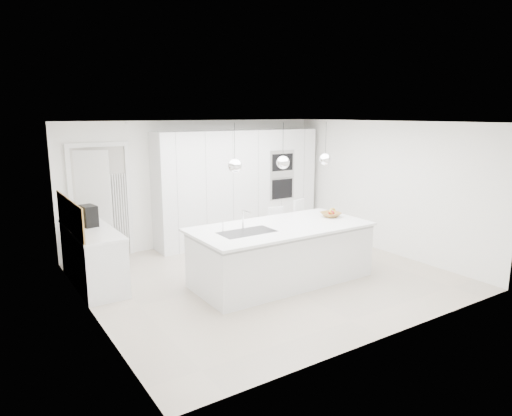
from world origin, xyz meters
TOP-DOWN VIEW (x-y plane):
  - floor at (0.00, 0.00)m, footprint 5.50×5.50m
  - wall_back at (0.00, 2.50)m, footprint 5.50×0.00m
  - wall_left at (-2.75, 0.00)m, footprint 0.00×5.00m
  - ceiling at (0.00, 0.00)m, footprint 5.50×5.50m
  - tall_cabinets at (0.80, 2.20)m, footprint 3.60×0.60m
  - oven_stack at (1.70, 1.89)m, footprint 0.62×0.04m
  - doorway_frame at (-1.95, 2.47)m, footprint 1.11×0.08m
  - hallway_door at (-2.20, 2.42)m, footprint 0.76×0.38m
  - radiator at (-1.63, 2.46)m, footprint 0.32×0.04m
  - left_base_cabinets at (-2.45, 1.20)m, footprint 0.60×1.80m
  - left_worktop at (-2.45, 1.20)m, footprint 0.62×1.82m
  - oak_backsplash at (-2.74, 1.20)m, footprint 0.02×1.80m
  - island_base at (0.10, -0.30)m, footprint 2.80×1.20m
  - island_worktop at (0.10, -0.25)m, footprint 2.84×1.40m
  - island_sink at (-0.55, -0.30)m, footprint 0.84×0.44m
  - island_tap at (-0.50, -0.10)m, footprint 0.02×0.02m
  - pendant_left at (-0.75, -0.30)m, footprint 0.20×0.20m
  - pendant_mid at (0.10, -0.30)m, footprint 0.20×0.20m
  - pendant_right at (0.95, -0.30)m, footprint 0.20×0.20m
  - fruit_bowl at (1.19, -0.21)m, footprint 0.36×0.36m
  - espresso_machine at (-2.43, 1.36)m, footprint 0.24×0.33m
  - bar_stool_left at (0.69, 0.58)m, footprint 0.36×0.47m
  - bar_stool_right at (1.27, 0.63)m, footprint 0.48×0.56m
  - apple_a at (1.20, -0.20)m, footprint 0.08×0.08m
  - apple_b at (1.20, -0.24)m, footprint 0.07×0.07m
  - banana_bunch at (1.20, -0.24)m, footprint 0.21×0.16m

SIDE VIEW (x-z plane):
  - floor at x=0.00m, z-range 0.00..0.00m
  - left_base_cabinets at x=-2.45m, z-range 0.00..0.86m
  - island_base at x=0.10m, z-range 0.00..0.86m
  - bar_stool_left at x=0.69m, z-range 0.00..0.96m
  - bar_stool_right at x=1.27m, z-range 0.00..1.03m
  - island_sink at x=-0.55m, z-range 0.73..0.91m
  - radiator at x=-1.63m, z-range 0.15..1.55m
  - left_worktop at x=-2.45m, z-range 0.86..0.90m
  - island_worktop at x=0.10m, z-range 0.86..0.90m
  - fruit_bowl at x=1.19m, z-range 0.90..0.98m
  - apple_b at x=1.20m, z-range 0.93..1.00m
  - apple_a at x=1.20m, z-range 0.93..1.01m
  - hallway_door at x=-2.20m, z-range 0.00..2.00m
  - banana_bunch at x=1.20m, z-range 0.91..1.10m
  - doorway_frame at x=-1.95m, z-range -0.04..2.09m
  - island_tap at x=-0.50m, z-range 0.90..1.20m
  - espresso_machine at x=-2.43m, z-range 0.90..1.23m
  - tall_cabinets at x=0.80m, z-range 0.00..2.30m
  - oak_backsplash at x=-2.74m, z-range 0.90..1.40m
  - wall_back at x=0.00m, z-range -1.50..4.00m
  - wall_left at x=-2.75m, z-range -1.25..3.75m
  - oven_stack at x=1.70m, z-range 0.83..1.88m
  - pendant_left at x=-0.75m, z-range 1.80..2.00m
  - pendant_mid at x=0.10m, z-range 1.80..2.00m
  - pendant_right at x=0.95m, z-range 1.80..2.00m
  - ceiling at x=0.00m, z-range 2.50..2.50m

